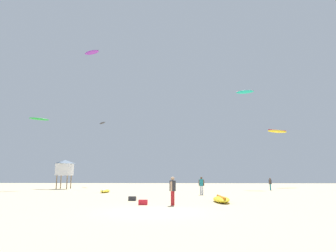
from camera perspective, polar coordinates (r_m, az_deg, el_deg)
The scene contains 14 objects.
ground_plane at distance 15.78m, azimuth -2.88°, elevation -16.40°, with size 120.00×120.00×0.00m, color beige.
person_foreground at distance 18.93m, azimuth 0.91°, elevation -12.13°, with size 0.40×0.56×1.79m.
person_midground at distance 40.87m, azimuth 19.36°, elevation -10.49°, with size 0.36×0.49×1.58m.
person_left at distance 29.69m, azimuth 6.57°, elevation -11.25°, with size 0.55×0.40×1.75m.
kite_grounded_near at distance 21.60m, azimuth 10.35°, elevation -13.90°, with size 1.11×3.65×0.46m.
kite_grounded_mid at distance 34.27m, azimuth -12.20°, elevation -12.31°, with size 1.01×3.08×0.39m.
lifeguard_tower at distance 45.33m, azimuth -19.56°, elevation -7.65°, with size 2.30×2.30×4.15m.
cooler_box at distance 22.67m, azimuth -7.00°, elevation -13.91°, with size 0.56×0.36×0.32m, color #2D2D33.
gear_bag at distance 19.43m, azimuth -4.90°, elevation -14.65°, with size 0.56×0.36×0.32m, color red.
kite_aloft_0 at distance 54.91m, azimuth -12.73°, elevation 0.58°, with size 1.92×2.40×0.33m.
kite_aloft_1 at distance 45.39m, azimuth -23.88°, elevation 1.26°, with size 2.63×2.28×0.33m.
kite_aloft_2 at distance 48.08m, azimuth 14.82°, elevation 6.48°, with size 2.82×1.51×0.57m.
kite_aloft_3 at distance 61.04m, azimuth -14.68°, elevation 13.76°, with size 3.55×2.36×0.69m.
kite_aloft_4 at distance 54.45m, azimuth 20.61°, elevation -0.99°, with size 4.29×2.88×0.51m.
Camera 1 is at (1.38, -15.61, 1.83)m, focal length 31.15 mm.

